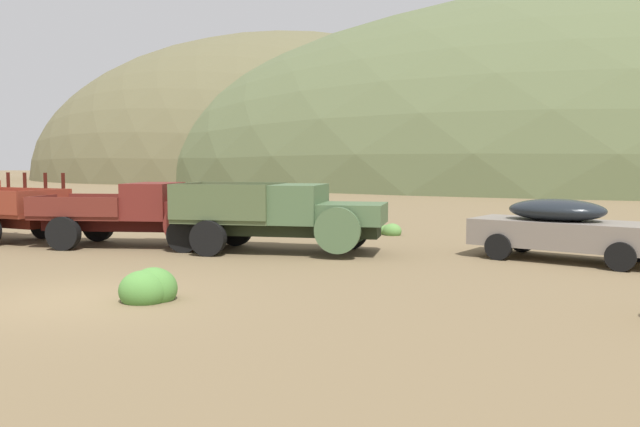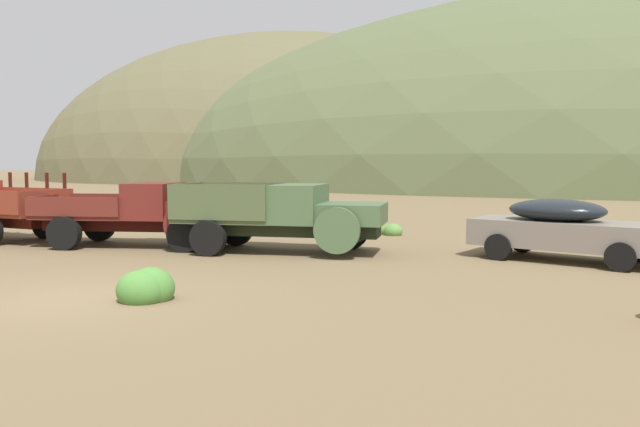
# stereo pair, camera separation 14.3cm
# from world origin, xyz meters

# --- Properties ---
(ground_plane) EXTENTS (300.00, 300.00, 0.00)m
(ground_plane) POSITION_xyz_m (0.00, 0.00, 0.00)
(ground_plane) COLOR brown
(hill_center) EXTENTS (76.68, 60.68, 42.73)m
(hill_center) POSITION_xyz_m (-29.60, 80.82, 0.00)
(hill_center) COLOR brown
(hill_center) RESTS_ON ground
(hill_far_right) EXTENTS (118.90, 77.59, 44.70)m
(hill_far_right) POSITION_xyz_m (16.96, 74.94, 0.00)
(hill_far_right) COLOR #56603D
(hill_far_right) RESTS_ON ground
(truck_oxblood) EXTENTS (6.10, 3.32, 1.89)m
(truck_oxblood) POSITION_xyz_m (-2.80, 6.77, 0.99)
(truck_oxblood) COLOR black
(truck_oxblood) RESTS_ON ground
(truck_weathered_green) EXTENTS (5.92, 3.00, 1.91)m
(truck_weathered_green) POSITION_xyz_m (1.61, 6.97, 1.03)
(truck_weathered_green) COLOR #232B1B
(truck_weathered_green) RESTS_ON ground
(car_primer_gray) EXTENTS (5.20, 3.14, 1.57)m
(car_primer_gray) POSITION_xyz_m (8.85, 7.80, 0.82)
(car_primer_gray) COLOR slate
(car_primer_gray) RESTS_ON ground
(bush_back_edge) EXTENTS (0.97, 1.00, 0.76)m
(bush_back_edge) POSITION_xyz_m (1.40, 0.36, 0.20)
(bush_back_edge) COLOR #4C8438
(bush_back_edge) RESTS_ON ground
(bush_between_trucks) EXTENTS (0.85, 0.78, 0.52)m
(bush_between_trucks) POSITION_xyz_m (3.19, 12.10, 0.13)
(bush_between_trucks) COLOR #5B8E42
(bush_between_trucks) RESTS_ON ground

